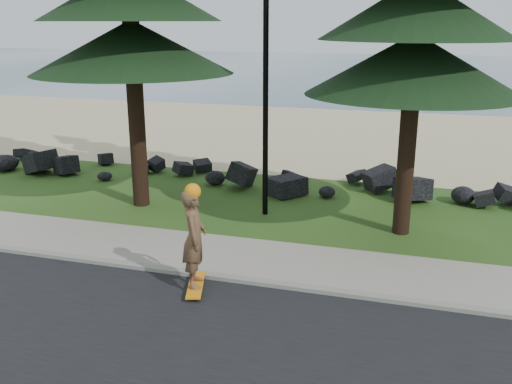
% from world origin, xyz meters
% --- Properties ---
extents(ground, '(160.00, 160.00, 0.00)m').
position_xyz_m(ground, '(0.00, 0.00, 0.00)').
color(ground, '#254C17').
rests_on(ground, ground).
extents(road, '(160.00, 7.00, 0.02)m').
position_xyz_m(road, '(0.00, -4.50, 0.01)').
color(road, black).
rests_on(road, ground).
extents(kerb, '(160.00, 0.20, 0.10)m').
position_xyz_m(kerb, '(0.00, -0.90, 0.05)').
color(kerb, gray).
rests_on(kerb, ground).
extents(sidewalk, '(160.00, 2.00, 0.08)m').
position_xyz_m(sidewalk, '(0.00, 0.20, 0.04)').
color(sidewalk, '#9E9384').
rests_on(sidewalk, ground).
extents(beach_sand, '(160.00, 15.00, 0.01)m').
position_xyz_m(beach_sand, '(0.00, 14.50, 0.01)').
color(beach_sand, tan).
rests_on(beach_sand, ground).
extents(ocean, '(160.00, 58.00, 0.01)m').
position_xyz_m(ocean, '(0.00, 51.00, 0.00)').
color(ocean, '#3B6070').
rests_on(ocean, ground).
extents(seawall_boulders, '(60.00, 2.40, 1.10)m').
position_xyz_m(seawall_boulders, '(0.00, 5.60, 0.00)').
color(seawall_boulders, black).
rests_on(seawall_boulders, ground).
extents(lamp_post, '(0.25, 0.14, 8.14)m').
position_xyz_m(lamp_post, '(0.00, 3.20, 4.13)').
color(lamp_post, black).
rests_on(lamp_post, ground).
extents(skateboarder, '(0.62, 1.15, 2.08)m').
position_xyz_m(skateboarder, '(-0.05, -1.46, 1.05)').
color(skateboarder, orange).
rests_on(skateboarder, ground).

